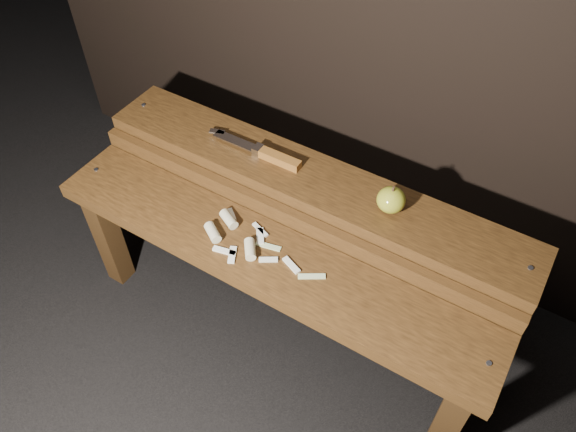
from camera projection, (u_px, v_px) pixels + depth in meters
The scene contains 6 objects.
ground at pixel (278, 327), 1.71m from camera, with size 60.00×60.00×0.00m, color black.
bench_front_tier at pixel (263, 272), 1.41m from camera, with size 1.20×0.20×0.42m.
bench_rear_tier at pixel (309, 200), 1.49m from camera, with size 1.20×0.21×0.50m.
apple at pixel (391, 200), 1.33m from camera, with size 0.07×0.07×0.08m.
knife at pixel (268, 154), 1.47m from camera, with size 0.29×0.04×0.03m.
apple_scraps at pixel (238, 237), 1.39m from camera, with size 0.33×0.15×0.03m.
Camera 1 is at (0.49, -0.74, 1.50)m, focal length 35.00 mm.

